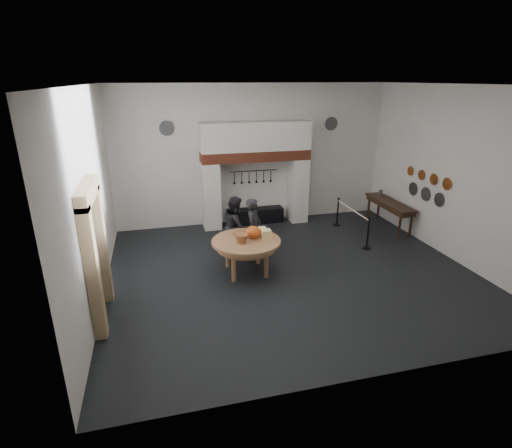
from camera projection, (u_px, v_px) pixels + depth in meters
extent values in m
cube|color=black|center=(290.00, 271.00, 10.20)|extent=(9.00, 8.00, 0.02)
cube|color=silver|center=(297.00, 85.00, 8.65)|extent=(9.00, 8.00, 0.02)
cube|color=silver|center=(253.00, 155.00, 13.07)|extent=(9.00, 0.02, 4.50)
cube|color=silver|center=(384.00, 253.00, 5.79)|extent=(9.00, 0.02, 4.50)
cube|color=silver|center=(91.00, 199.00, 8.39)|extent=(0.02, 8.00, 4.50)
cube|color=silver|center=(455.00, 175.00, 10.47)|extent=(0.02, 8.00, 4.50)
cube|color=silver|center=(211.00, 196.00, 12.81)|extent=(0.55, 0.70, 2.15)
cube|color=silver|center=(298.00, 190.00, 13.49)|extent=(0.55, 0.70, 2.15)
cube|color=#9E442B|center=(255.00, 155.00, 12.73)|extent=(3.50, 0.72, 0.32)
cube|color=silver|center=(255.00, 136.00, 12.52)|extent=(3.50, 0.70, 0.90)
cube|color=black|center=(255.00, 216.00, 13.50)|extent=(1.90, 0.45, 0.50)
cylinder|color=black|center=(253.00, 171.00, 13.17)|extent=(1.60, 0.02, 0.02)
cube|color=black|center=(93.00, 261.00, 7.83)|extent=(0.04, 1.10, 2.50)
cube|color=tan|center=(93.00, 275.00, 7.20)|extent=(0.22, 0.30, 2.60)
cube|color=tan|center=(101.00, 245.00, 8.47)|extent=(0.22, 0.30, 2.60)
cube|color=tan|center=(87.00, 192.00, 7.37)|extent=(0.22, 1.70, 0.30)
cube|color=gold|center=(101.00, 216.00, 9.35)|extent=(0.05, 0.34, 0.44)
cylinder|color=tan|center=(246.00, 241.00, 9.85)|extent=(1.91, 1.91, 0.07)
ellipsoid|color=#D5611E|center=(253.00, 232.00, 9.92)|extent=(0.36, 0.36, 0.31)
cube|color=#FFF098|center=(266.00, 234.00, 9.87)|extent=(0.22, 0.22, 0.24)
cube|color=#EBEA8D|center=(262.00, 231.00, 10.14)|extent=(0.18, 0.18, 0.20)
cone|color=#A2663B|center=(241.00, 239.00, 9.63)|extent=(0.36, 0.36, 0.22)
ellipsoid|color=#975A35|center=(239.00, 233.00, 10.11)|extent=(0.31, 0.18, 0.13)
imported|color=black|center=(254.00, 229.00, 10.61)|extent=(0.66, 0.74, 1.70)
imported|color=black|center=(236.00, 226.00, 10.89)|extent=(0.77, 0.91, 1.67)
cube|color=#322012|center=(390.00, 202.00, 12.83)|extent=(0.55, 2.20, 0.06)
cylinder|color=#4A4A4F|center=(381.00, 193.00, 13.33)|extent=(0.12, 0.12, 0.22)
cylinder|color=#C6662D|center=(447.00, 184.00, 10.74)|extent=(0.03, 0.34, 0.34)
cylinder|color=#C6662D|center=(434.00, 179.00, 11.24)|extent=(0.03, 0.32, 0.32)
cylinder|color=#C6662D|center=(422.00, 175.00, 11.74)|extent=(0.03, 0.30, 0.30)
cylinder|color=#C6662D|center=(410.00, 171.00, 12.24)|extent=(0.03, 0.28, 0.28)
cylinder|color=#4C4C51|center=(439.00, 200.00, 11.10)|extent=(0.03, 0.40, 0.40)
cylinder|color=#4C4C51|center=(426.00, 194.00, 11.64)|extent=(0.03, 0.40, 0.40)
cylinder|color=#4C4C51|center=(413.00, 189.00, 12.19)|extent=(0.03, 0.40, 0.40)
cylinder|color=#4C4C51|center=(167.00, 128.00, 12.08)|extent=(0.44, 0.03, 0.44)
cylinder|color=#4C4C51|center=(331.00, 124.00, 13.33)|extent=(0.44, 0.03, 0.44)
cylinder|color=black|center=(368.00, 234.00, 11.38)|extent=(0.05, 0.05, 0.90)
cylinder|color=black|center=(338.00, 212.00, 13.20)|extent=(0.05, 0.05, 0.90)
cylinder|color=white|center=(353.00, 210.00, 12.15)|extent=(0.04, 2.00, 0.04)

